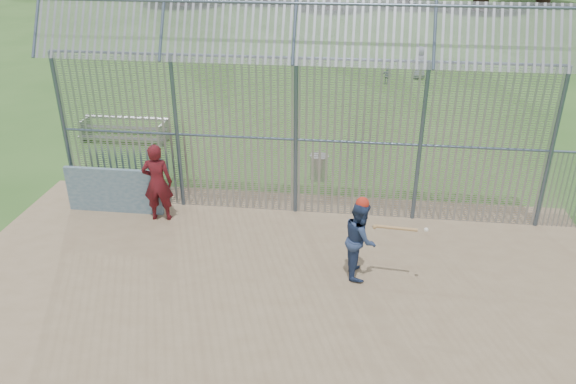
# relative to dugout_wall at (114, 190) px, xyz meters

# --- Properties ---
(ground) EXTENTS (120.00, 120.00, 0.00)m
(ground) POSITION_rel_dugout_wall_xyz_m (4.60, -2.90, -0.62)
(ground) COLOR #2D511E
(ground) RESTS_ON ground
(dirt_infield) EXTENTS (14.00, 10.00, 0.02)m
(dirt_infield) POSITION_rel_dugout_wall_xyz_m (4.60, -3.40, -0.61)
(dirt_infield) COLOR #756047
(dirt_infield) RESTS_ON ground
(dugout_wall) EXTENTS (2.50, 0.12, 1.20)m
(dugout_wall) POSITION_rel_dugout_wall_xyz_m (0.00, 0.00, 0.00)
(dugout_wall) COLOR #38566B
(dugout_wall) RESTS_ON dirt_infield
(batter) EXTENTS (0.72, 0.88, 1.71)m
(batter) POSITION_rel_dugout_wall_xyz_m (6.26, -2.05, 0.25)
(batter) COLOR navy
(batter) RESTS_ON dirt_infield
(onlooker) EXTENTS (0.79, 0.57, 2.01)m
(onlooker) POSITION_rel_dugout_wall_xyz_m (1.27, -0.23, 0.40)
(onlooker) COLOR maroon
(onlooker) RESTS_ON dirt_infield
(bg_kid_standing) EXTENTS (0.87, 0.72, 1.51)m
(bg_kid_standing) POSITION_rel_dugout_wall_xyz_m (8.87, 14.59, 0.14)
(bg_kid_standing) COLOR slate
(bg_kid_standing) RESTS_ON ground
(bg_kid_seated) EXTENTS (0.49, 0.31, 0.78)m
(bg_kid_seated) POSITION_rel_dugout_wall_xyz_m (7.34, 13.34, -0.23)
(bg_kid_seated) COLOR slate
(bg_kid_seated) RESTS_ON ground
(batting_gear) EXTENTS (1.45, 0.53, 0.62)m
(batting_gear) POSITION_rel_dugout_wall_xyz_m (6.41, -2.09, 1.00)
(batting_gear) COLOR #B02517
(batting_gear) RESTS_ON ground
(trash_can) EXTENTS (0.56, 0.56, 0.82)m
(trash_can) POSITION_rel_dugout_wall_xyz_m (5.05, 2.70, -0.24)
(trash_can) COLOR gray
(trash_can) RESTS_ON ground
(bleacher) EXTENTS (3.00, 0.95, 0.72)m
(bleacher) POSITION_rel_dugout_wall_xyz_m (-1.77, 5.03, -0.21)
(bleacher) COLOR slate
(bleacher) RESTS_ON ground
(backstop_fence) EXTENTS (20.09, 0.81, 5.30)m
(backstop_fence) POSITION_rel_dugout_wall_xyz_m (6.41, 0.53, 1.74)
(backstop_fence) COLOR #47566B
(backstop_fence) RESTS_ON ground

